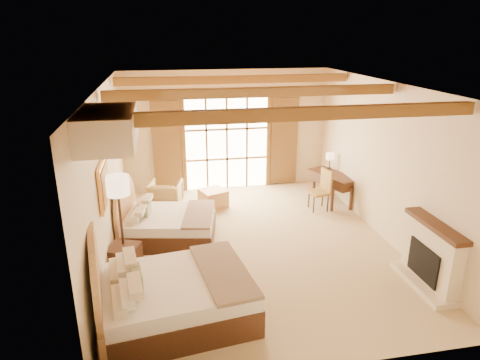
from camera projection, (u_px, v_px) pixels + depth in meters
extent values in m
plane|color=#C7B287|center=(254.00, 244.00, 8.76)|extent=(7.00, 7.00, 0.00)
plane|color=beige|center=(226.00, 131.00, 11.48)|extent=(5.50, 0.00, 5.50)
plane|color=beige|center=(107.00, 178.00, 7.75)|extent=(0.00, 7.00, 7.00)
plane|color=beige|center=(386.00, 162.00, 8.71)|extent=(0.00, 7.00, 7.00)
plane|color=#AC6130|center=(256.00, 85.00, 7.70)|extent=(7.00, 7.00, 0.00)
cube|color=white|center=(227.00, 144.00, 11.56)|extent=(2.20, 0.02, 2.50)
cube|color=brown|center=(167.00, 147.00, 11.25)|extent=(0.75, 0.06, 2.40)
cube|color=brown|center=(284.00, 141.00, 11.81)|extent=(0.75, 0.06, 2.40)
cube|color=beige|center=(432.00, 256.00, 7.18)|extent=(0.25, 1.30, 1.10)
cube|color=black|center=(427.00, 262.00, 7.20)|extent=(0.18, 0.80, 0.60)
cube|color=beige|center=(423.00, 283.00, 7.33)|extent=(0.45, 1.40, 0.10)
cube|color=#492C1C|center=(436.00, 226.00, 6.99)|extent=(0.30, 1.40, 0.08)
cube|color=#EDA649|center=(104.00, 184.00, 7.01)|extent=(0.05, 0.95, 0.75)
cube|color=#B78B3C|center=(105.00, 184.00, 7.02)|extent=(0.02, 0.82, 0.62)
cube|color=beige|center=(108.00, 128.00, 5.51)|extent=(0.70, 1.40, 0.45)
cube|color=#492C1C|center=(175.00, 306.00, 6.42)|extent=(2.45, 1.99, 0.44)
cube|color=white|center=(174.00, 287.00, 6.31)|extent=(2.40, 1.95, 0.24)
cube|color=#816E57|center=(225.00, 274.00, 6.40)|extent=(0.90, 1.80, 0.05)
cube|color=gray|center=(137.00, 276.00, 6.14)|extent=(0.19, 0.47, 0.26)
cube|color=#492C1C|center=(169.00, 231.00, 8.93)|extent=(2.09, 1.73, 0.36)
cube|color=white|center=(168.00, 219.00, 8.83)|extent=(2.05, 1.70, 0.20)
cube|color=#816E57|center=(199.00, 211.00, 8.91)|extent=(0.82, 1.52, 0.05)
cube|color=gray|center=(146.00, 211.00, 8.69)|extent=(0.18, 0.40, 0.22)
cube|color=#492C1C|center=(124.00, 262.00, 7.49)|extent=(0.65, 0.65, 0.61)
cylinder|color=#312016|center=(126.00, 273.00, 7.67)|extent=(0.26, 0.26, 0.03)
cylinder|color=#312016|center=(122.00, 233.00, 7.40)|extent=(0.04, 0.04, 1.59)
cylinder|color=#FFDFB6|center=(117.00, 185.00, 7.11)|extent=(0.39, 0.39, 0.33)
imported|color=tan|center=(166.00, 195.00, 10.38)|extent=(0.91, 0.93, 0.71)
cube|color=tan|center=(213.00, 198.00, 10.60)|extent=(0.76, 0.76, 0.43)
cube|color=#492C1C|center=(333.00, 175.00, 10.75)|extent=(1.02, 1.47, 0.05)
cube|color=#492C1C|center=(333.00, 180.00, 10.79)|extent=(0.99, 1.43, 0.21)
cube|color=olive|center=(319.00, 193.00, 10.32)|extent=(0.52, 0.52, 0.06)
cube|color=olive|center=(327.00, 181.00, 10.25)|extent=(0.14, 0.44, 0.54)
cylinder|color=#312016|center=(329.00, 168.00, 11.17)|extent=(0.13, 0.13, 0.02)
cylinder|color=#312016|center=(330.00, 163.00, 11.13)|extent=(0.03, 0.03, 0.29)
cylinder|color=#FFDFB6|center=(330.00, 156.00, 11.07)|extent=(0.21, 0.21, 0.17)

